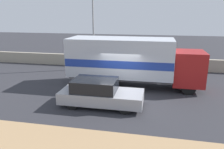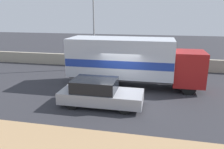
% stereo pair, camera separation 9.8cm
% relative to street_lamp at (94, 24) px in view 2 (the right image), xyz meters
% --- Properties ---
extents(ground_plane, '(80.00, 80.00, 0.00)m').
position_rel_street_lamp_xyz_m(ground_plane, '(3.30, -6.67, -4.02)').
color(ground_plane, '#2D2D33').
extents(stone_wall_backdrop, '(60.00, 0.35, 1.08)m').
position_rel_street_lamp_xyz_m(stone_wall_backdrop, '(3.30, 1.01, -3.47)').
color(stone_wall_backdrop, '#A39984').
rests_on(stone_wall_backdrop, ground_plane).
extents(street_lamp, '(0.56, 0.28, 6.93)m').
position_rel_street_lamp_xyz_m(street_lamp, '(0.00, 0.00, 0.00)').
color(street_lamp, gray).
rests_on(street_lamp, ground_plane).
extents(box_truck, '(8.98, 2.61, 3.32)m').
position_rel_street_lamp_xyz_m(box_truck, '(3.71, -4.18, -2.16)').
color(box_truck, maroon).
rests_on(box_truck, ground_plane).
extents(car_hatchback, '(4.51, 1.85, 1.50)m').
position_rel_street_lamp_xyz_m(car_hatchback, '(2.54, -7.83, -3.28)').
color(car_hatchback, '#9E9EA3').
rests_on(car_hatchback, ground_plane).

